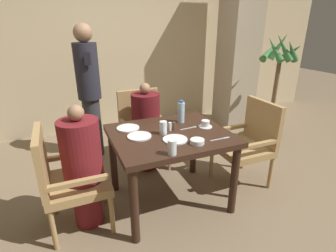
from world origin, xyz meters
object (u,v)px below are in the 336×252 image
chair_far_side (143,126)px  plate_main_left (139,136)px  potted_palm (273,103)px  plate_main_right (175,139)px  chair_left_side (66,177)px  chair_right_side (249,140)px  water_bottle (181,112)px  bowl_small (197,141)px  glass_tall_near (172,147)px  glass_tall_mid (164,128)px  standing_host (89,89)px  diner_in_far_chair (146,126)px  teacup_with_saucer (205,124)px  plate_dessert_center (128,128)px  diner_in_left_chair (83,166)px

chair_far_side → plate_main_left: bearing=-108.9°
potted_palm → plate_main_right: bearing=-154.2°
chair_left_side → chair_far_side: 1.24m
chair_right_side → water_bottle: bearing=163.7°
plate_main_right → bowl_small: (0.14, -0.13, 0.01)m
plate_main_left → glass_tall_near: bearing=-72.3°
chair_far_side → chair_right_side: (0.91, -0.84, 0.00)m
chair_right_side → glass_tall_near: bearing=-159.9°
chair_right_side → bowl_small: size_ratio=7.74×
chair_right_side → glass_tall_mid: bearing=-179.7°
chair_left_side → potted_palm: size_ratio=0.59×
standing_host → glass_tall_near: size_ratio=13.91×
bowl_small → plate_main_right: bearing=136.6°
diner_in_far_chair → chair_right_side: 1.15m
chair_left_side → chair_far_side: bearing=42.5°
diner_in_far_chair → water_bottle: bearing=-67.0°
standing_host → plate_main_right: standing_host is taller
water_bottle → glass_tall_mid: water_bottle is taller
glass_tall_near → bowl_small: bearing=19.6°
teacup_with_saucer → potted_palm: bearing=26.5°
plate_dessert_center → glass_tall_mid: (0.26, -0.25, 0.05)m
diner_in_far_chair → standing_host: 0.87m
diner_in_left_chair → potted_palm: bearing=16.4°
diner_in_far_chair → teacup_with_saucer: size_ratio=7.97×
diner_in_left_chair → plate_main_right: 0.79m
potted_palm → plate_main_right: 2.25m
bowl_small → diner_in_left_chair: bearing=161.7°
chair_far_side → plate_main_right: 1.03m
potted_palm → bowl_small: potted_palm is taller
standing_host → plate_dessert_center: 1.07m
chair_left_side → diner_in_far_chair: size_ratio=0.87×
diner_in_far_chair → water_bottle: 0.61m
plate_dessert_center → water_bottle: (0.53, -0.04, 0.10)m
glass_tall_near → glass_tall_mid: size_ratio=1.00×
plate_dessert_center → plate_main_right: bearing=-53.6°
plate_main_right → chair_left_side: bearing=169.7°
diner_in_far_chair → chair_right_side: (0.91, -0.70, -0.05)m
potted_palm → bowl_small: 2.19m
chair_far_side → plate_main_right: bearing=-91.3°
teacup_with_saucer → water_bottle: bearing=127.1°
plate_main_left → teacup_with_saucer: (0.65, -0.02, 0.02)m
chair_far_side → teacup_with_saucer: size_ratio=6.91×
bowl_small → chair_far_side: bearing=96.0°
diner_in_left_chair → glass_tall_mid: bearing=-0.4°
diner_in_far_chair → glass_tall_mid: (-0.06, -0.70, 0.25)m
standing_host → water_bottle: 1.31m
diner_in_left_chair → standing_host: (0.24, 1.28, 0.34)m
chair_far_side → water_bottle: water_bottle is taller
teacup_with_saucer → water_bottle: water_bottle is taller
chair_right_side → teacup_with_saucer: 0.61m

